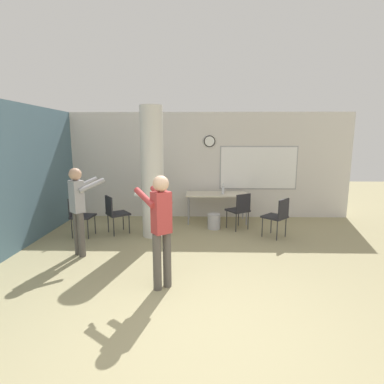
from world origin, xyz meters
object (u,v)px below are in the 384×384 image
(chair_near_pillar, at_px, (115,212))
(person_watching_back, at_px, (79,205))
(bottle_on_table, at_px, (223,190))
(chair_table_right, at_px, (240,208))
(chair_mid_room, at_px, (278,215))
(folding_table, at_px, (217,196))
(chair_by_left_wall, at_px, (80,213))
(person_playing_front, at_px, (161,223))

(chair_near_pillar, height_order, person_watching_back, person_watching_back)
(bottle_on_table, xyz_separation_m, chair_table_right, (0.34, -0.61, -0.33))
(chair_near_pillar, bearing_deg, bottle_on_table, 21.73)
(chair_near_pillar, distance_m, chair_mid_room, 3.58)
(bottle_on_table, relative_size, chair_near_pillar, 0.31)
(folding_table, bearing_deg, person_watching_back, -138.70)
(folding_table, xyz_separation_m, person_watching_back, (-2.62, -2.31, 0.26))
(chair_mid_room, distance_m, chair_table_right, 0.93)
(chair_by_left_wall, bearing_deg, folding_table, 21.95)
(person_playing_front, bearing_deg, chair_mid_room, 45.38)
(folding_table, relative_size, person_playing_front, 0.96)
(folding_table, bearing_deg, chair_by_left_wall, -158.05)
(chair_table_right, bearing_deg, person_watching_back, -152.25)
(person_playing_front, bearing_deg, bottle_on_table, 71.65)
(chair_table_right, distance_m, person_playing_front, 3.22)
(folding_table, xyz_separation_m, chair_mid_room, (1.23, -1.23, -0.18))
(chair_by_left_wall, bearing_deg, bottle_on_table, 20.24)
(chair_near_pillar, relative_size, chair_table_right, 1.00)
(folding_table, relative_size, chair_table_right, 1.79)
(chair_mid_room, xyz_separation_m, chair_by_left_wall, (-4.29, 0.00, 0.00))
(person_watching_back, bearing_deg, chair_by_left_wall, 112.12)
(bottle_on_table, height_order, chair_mid_room, bottle_on_table)
(chair_table_right, bearing_deg, person_playing_front, -117.74)
(folding_table, relative_size, chair_mid_room, 1.79)
(bottle_on_table, relative_size, chair_mid_room, 0.31)
(bottle_on_table, xyz_separation_m, chair_by_left_wall, (-3.21, -1.18, -0.33))
(bottle_on_table, distance_m, chair_near_pillar, 2.70)
(chair_near_pillar, xyz_separation_m, chair_mid_room, (3.57, -0.19, 0.00))
(chair_by_left_wall, bearing_deg, person_playing_front, -47.49)
(folding_table, relative_size, chair_by_left_wall, 1.79)
(chair_mid_room, relative_size, person_playing_front, 0.53)
(chair_table_right, bearing_deg, chair_mid_room, -37.62)
(chair_near_pillar, distance_m, person_watching_back, 1.37)
(person_watching_back, bearing_deg, chair_table_right, 27.75)
(chair_by_left_wall, relative_size, chair_table_right, 1.00)
(chair_near_pillar, height_order, person_playing_front, person_playing_front)
(bottle_on_table, height_order, person_playing_front, person_playing_front)
(chair_mid_room, relative_size, chair_by_left_wall, 1.00)
(chair_near_pillar, relative_size, chair_mid_room, 1.00)
(bottle_on_table, bearing_deg, chair_table_right, -60.75)
(bottle_on_table, height_order, person_watching_back, person_watching_back)
(chair_mid_room, xyz_separation_m, person_playing_front, (-2.23, -2.25, 0.45))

